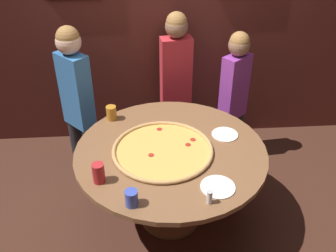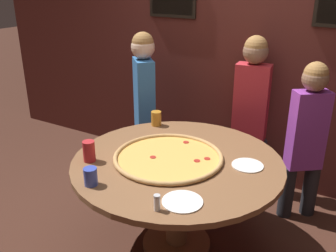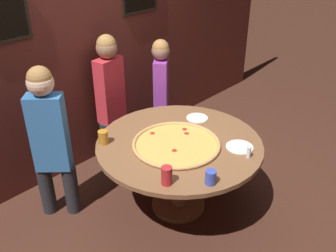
{
  "view_description": "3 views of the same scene",
  "coord_description": "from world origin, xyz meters",
  "px_view_note": "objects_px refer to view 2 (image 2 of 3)",
  "views": [
    {
      "loc": [
        -0.19,
        -2.3,
        2.49
      ],
      "look_at": [
        -0.02,
        0.06,
        0.92
      ],
      "focal_mm": 40.0,
      "sensor_mm": 36.0,
      "label": 1
    },
    {
      "loc": [
        1.15,
        -2.05,
        1.95
      ],
      "look_at": [
        -0.1,
        0.05,
        0.96
      ],
      "focal_mm": 40.0,
      "sensor_mm": 36.0,
      "label": 2
    },
    {
      "loc": [
        -2.16,
        -1.86,
        2.49
      ],
      "look_at": [
        -0.07,
        0.08,
        0.9
      ],
      "focal_mm": 40.0,
      "sensor_mm": 36.0,
      "label": 3
    }
  ],
  "objects_px": {
    "giant_pizza": "(168,157)",
    "drink_cup_front_edge": "(91,177)",
    "drink_cup_near_left": "(156,118)",
    "diner_far_right": "(251,106)",
    "drink_cup_beside_pizza": "(89,151)",
    "white_plate_beside_cup": "(248,165)",
    "diner_centre_back": "(307,134)",
    "white_plate_left_side": "(182,202)",
    "dining_table": "(177,177)",
    "diner_side_left": "(144,99)",
    "condiment_shaker": "(157,203)"
  },
  "relations": [
    {
      "from": "giant_pizza",
      "to": "drink_cup_front_edge",
      "type": "height_order",
      "value": "drink_cup_front_edge"
    },
    {
      "from": "drink_cup_near_left",
      "to": "diner_far_right",
      "type": "distance_m",
      "value": 0.89
    },
    {
      "from": "drink_cup_beside_pizza",
      "to": "white_plate_beside_cup",
      "type": "distance_m",
      "value": 1.1
    },
    {
      "from": "diner_centre_back",
      "to": "diner_far_right",
      "type": "relative_size",
      "value": 0.92
    },
    {
      "from": "diner_far_right",
      "to": "white_plate_left_side",
      "type": "bearing_deg",
      "value": 88.06
    },
    {
      "from": "dining_table",
      "to": "white_plate_left_side",
      "type": "distance_m",
      "value": 0.55
    },
    {
      "from": "drink_cup_near_left",
      "to": "diner_far_right",
      "type": "height_order",
      "value": "diner_far_right"
    },
    {
      "from": "diner_side_left",
      "to": "diner_far_right",
      "type": "height_order",
      "value": "diner_side_left"
    },
    {
      "from": "drink_cup_beside_pizza",
      "to": "white_plate_beside_cup",
      "type": "bearing_deg",
      "value": 26.77
    },
    {
      "from": "drink_cup_front_edge",
      "to": "diner_side_left",
      "type": "xyz_separation_m",
      "value": [
        -0.52,
        1.35,
        0.04
      ]
    },
    {
      "from": "dining_table",
      "to": "drink_cup_near_left",
      "type": "bearing_deg",
      "value": 135.12
    },
    {
      "from": "white_plate_left_side",
      "to": "diner_side_left",
      "type": "relative_size",
      "value": 0.16
    },
    {
      "from": "drink_cup_beside_pizza",
      "to": "white_plate_beside_cup",
      "type": "xyz_separation_m",
      "value": [
        0.98,
        0.49,
        -0.07
      ]
    },
    {
      "from": "dining_table",
      "to": "giant_pizza",
      "type": "xyz_separation_m",
      "value": [
        -0.06,
        -0.02,
        0.15
      ]
    },
    {
      "from": "white_plate_beside_cup",
      "to": "white_plate_left_side",
      "type": "bearing_deg",
      "value": -105.68
    },
    {
      "from": "drink_cup_front_edge",
      "to": "drink_cup_beside_pizza",
      "type": "height_order",
      "value": "drink_cup_beside_pizza"
    },
    {
      "from": "giant_pizza",
      "to": "diner_centre_back",
      "type": "relative_size",
      "value": 0.58
    },
    {
      "from": "giant_pizza",
      "to": "drink_cup_near_left",
      "type": "xyz_separation_m",
      "value": [
        -0.41,
        0.49,
        0.05
      ]
    },
    {
      "from": "white_plate_beside_cup",
      "to": "diner_centre_back",
      "type": "bearing_deg",
      "value": 71.81
    },
    {
      "from": "white_plate_beside_cup",
      "to": "condiment_shaker",
      "type": "xyz_separation_m",
      "value": [
        -0.25,
        -0.75,
        0.05
      ]
    },
    {
      "from": "dining_table",
      "to": "drink_cup_front_edge",
      "type": "relative_size",
      "value": 13.06
    },
    {
      "from": "white_plate_beside_cup",
      "to": "white_plate_left_side",
      "type": "height_order",
      "value": "same"
    },
    {
      "from": "giant_pizza",
      "to": "drink_cup_front_edge",
      "type": "xyz_separation_m",
      "value": [
        -0.23,
        -0.55,
        0.04
      ]
    },
    {
      "from": "dining_table",
      "to": "white_plate_beside_cup",
      "type": "height_order",
      "value": "white_plate_beside_cup"
    },
    {
      "from": "white_plate_beside_cup",
      "to": "diner_centre_back",
      "type": "relative_size",
      "value": 0.16
    },
    {
      "from": "diner_far_right",
      "to": "drink_cup_near_left",
      "type": "bearing_deg",
      "value": 39.14
    },
    {
      "from": "dining_table",
      "to": "white_plate_beside_cup",
      "type": "relative_size",
      "value": 6.9
    },
    {
      "from": "white_plate_left_side",
      "to": "diner_side_left",
      "type": "xyz_separation_m",
      "value": [
        -1.1,
        1.23,
        0.09
      ]
    },
    {
      "from": "drink_cup_beside_pizza",
      "to": "drink_cup_near_left",
      "type": "relative_size",
      "value": 1.19
    },
    {
      "from": "diner_side_left",
      "to": "diner_far_right",
      "type": "xyz_separation_m",
      "value": [
        0.95,
        0.33,
        -0.0
      ]
    },
    {
      "from": "drink_cup_beside_pizza",
      "to": "drink_cup_near_left",
      "type": "distance_m",
      "value": 0.8
    },
    {
      "from": "white_plate_beside_cup",
      "to": "dining_table",
      "type": "bearing_deg",
      "value": -160.25
    },
    {
      "from": "diner_side_left",
      "to": "diner_far_right",
      "type": "bearing_deg",
      "value": -114.74
    },
    {
      "from": "white_plate_beside_cup",
      "to": "diner_side_left",
      "type": "relative_size",
      "value": 0.15
    },
    {
      "from": "diner_centre_back",
      "to": "drink_cup_front_edge",
      "type": "bearing_deg",
      "value": 17.78
    },
    {
      "from": "drink_cup_beside_pizza",
      "to": "white_plate_left_side",
      "type": "bearing_deg",
      "value": -8.46
    },
    {
      "from": "drink_cup_near_left",
      "to": "white_plate_left_side",
      "type": "bearing_deg",
      "value": -50.44
    },
    {
      "from": "white_plate_left_side",
      "to": "diner_centre_back",
      "type": "relative_size",
      "value": 0.18
    },
    {
      "from": "dining_table",
      "to": "drink_cup_near_left",
      "type": "xyz_separation_m",
      "value": [
        -0.48,
        0.47,
        0.2
      ]
    },
    {
      "from": "condiment_shaker",
      "to": "diner_side_left",
      "type": "relative_size",
      "value": 0.07
    },
    {
      "from": "dining_table",
      "to": "diner_far_right",
      "type": "height_order",
      "value": "diner_far_right"
    },
    {
      "from": "white_plate_beside_cup",
      "to": "diner_centre_back",
      "type": "height_order",
      "value": "diner_centre_back"
    },
    {
      "from": "drink_cup_near_left",
      "to": "white_plate_beside_cup",
      "type": "relative_size",
      "value": 0.58
    },
    {
      "from": "drink_cup_near_left",
      "to": "diner_side_left",
      "type": "bearing_deg",
      "value": 137.06
    },
    {
      "from": "diner_centre_back",
      "to": "diner_side_left",
      "type": "bearing_deg",
      "value": -34.1
    },
    {
      "from": "drink_cup_beside_pizza",
      "to": "diner_side_left",
      "type": "xyz_separation_m",
      "value": [
        -0.29,
        1.11,
        0.02
      ]
    },
    {
      "from": "drink_cup_near_left",
      "to": "white_plate_left_side",
      "type": "distance_m",
      "value": 1.2
    },
    {
      "from": "giant_pizza",
      "to": "diner_far_right",
      "type": "distance_m",
      "value": 1.16
    },
    {
      "from": "drink_cup_front_edge",
      "to": "drink_cup_near_left",
      "type": "bearing_deg",
      "value": 99.91
    },
    {
      "from": "drink_cup_front_edge",
      "to": "diner_far_right",
      "type": "relative_size",
      "value": 0.08
    }
  ]
}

